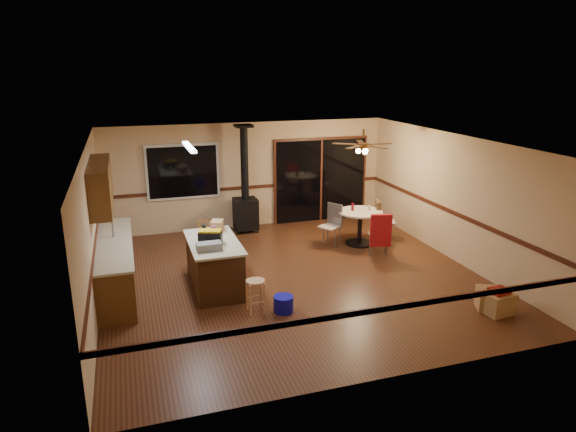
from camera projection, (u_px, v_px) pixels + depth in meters
name	position (u px, v px, depth m)	size (l,w,h in m)	color
floor	(293.00, 278.00, 9.85)	(7.00, 7.00, 0.00)	#4C2715
ceiling	(293.00, 142.00, 9.11)	(7.00, 7.00, 0.00)	silver
wall_back	(249.00, 175.00, 12.68)	(7.00, 7.00, 0.00)	#D0B084
wall_front	(382.00, 288.00, 6.29)	(7.00, 7.00, 0.00)	#D0B084
wall_left	(92.00, 231.00, 8.46)	(7.00, 7.00, 0.00)	#D0B084
wall_right	(455.00, 198.00, 10.51)	(7.00, 7.00, 0.00)	#D0B084
chair_rail	(293.00, 228.00, 9.57)	(7.00, 7.00, 0.08)	#471E11
window	(183.00, 172.00, 12.11)	(1.72, 0.10, 1.32)	black
sliding_door	(321.00, 181.00, 13.26)	(2.52, 0.10, 2.10)	black
lower_cabinets	(116.00, 267.00, 9.25)	(0.60, 3.00, 0.86)	brown
countertop	(114.00, 243.00, 9.12)	(0.64, 3.04, 0.04)	#C3B898
upper_cabinets	(100.00, 185.00, 8.98)	(0.35, 2.00, 0.80)	brown
kitchen_island	(214.00, 264.00, 9.28)	(0.88, 1.68, 0.90)	#381E0E
wood_stove	(245.00, 203.00, 12.37)	(0.55, 0.50, 2.52)	black
ceiling_fan	(363.00, 147.00, 11.07)	(0.24, 0.24, 0.55)	brown
fluorescent_strip	(189.00, 147.00, 8.87)	(0.10, 1.20, 0.04)	white
toolbox_grey	(209.00, 246.00, 8.70)	(0.42, 0.24, 0.13)	slate
toolbox_black	(210.00, 238.00, 9.00)	(0.40, 0.21, 0.22)	black
toolbox_yellow_lid	(210.00, 231.00, 8.96)	(0.38, 0.20, 0.03)	gold
box_on_island	(217.00, 226.00, 9.72)	(0.22, 0.29, 0.20)	#A27848
bottle_dark	(204.00, 231.00, 9.29)	(0.07, 0.07, 0.25)	black
bottle_pink	(214.00, 232.00, 9.35)	(0.07, 0.07, 0.21)	#D84C8C
bottle_white	(203.00, 232.00, 9.39)	(0.06, 0.06, 0.17)	white
bar_stool	(256.00, 296.00, 8.40)	(0.31, 0.31, 0.57)	tan
blue_bucket	(283.00, 304.00, 8.46)	(0.33, 0.33, 0.27)	#0D0DB7
dining_table	(360.00, 222.00, 11.54)	(0.99, 0.99, 0.78)	black
glass_red	(353.00, 207.00, 11.50)	(0.07, 0.07, 0.17)	#590C14
glass_cream	(369.00, 208.00, 11.46)	(0.05, 0.05, 0.13)	beige
chair_left	(332.00, 220.00, 11.49)	(0.55, 0.55, 0.51)	tan
chair_near	(381.00, 230.00, 10.74)	(0.53, 0.55, 0.70)	tan
chair_right	(379.00, 215.00, 11.79)	(0.59, 0.57, 0.70)	tan
box_under_window	(207.00, 227.00, 12.30)	(0.44, 0.36, 0.36)	#A27848
box_corner_a	(498.00, 303.00, 8.40)	(0.47, 0.39, 0.35)	#A27848
box_corner_b	(491.00, 299.00, 8.53)	(0.45, 0.38, 0.36)	#A27848
box_small_red	(499.00, 291.00, 8.34)	(0.30, 0.25, 0.08)	maroon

